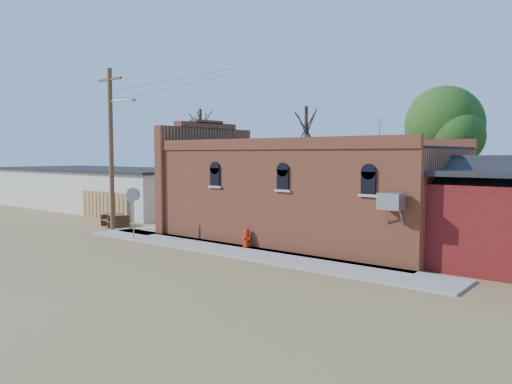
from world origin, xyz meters
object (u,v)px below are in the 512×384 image
Objects in this scene: brick_bar at (302,193)px; trash_barrel at (197,215)px; picnic_table at (115,218)px; utility_pole at (112,145)px; fire_hydrant at (247,238)px; stop_sign at (133,199)px.

brick_bar reaches higher than trash_barrel.
utility_pole is at bearing -22.23° from picnic_table.
utility_pole is 4.64m from picnic_table.
fire_hydrant is 1.02× the size of trash_barrel.
picnic_table is (-10.61, 0.49, -0.02)m from fire_hydrant.
stop_sign reaches higher than picnic_table.
trash_barrel reaches higher than picnic_table.
brick_bar is at bearing 97.06° from fire_hydrant.
utility_pole is (-9.79, -4.29, 2.43)m from brick_bar.
brick_bar reaches higher than fire_hydrant.
fire_hydrant is at bearing 13.72° from picnic_table.
brick_bar is 10.96m from utility_pole.
brick_bar is 1.82× the size of utility_pole.
utility_pole is 10.82× the size of fire_hydrant.
stop_sign is 1.27× the size of picnic_table.
utility_pole is 4.51m from stop_sign.
trash_barrel is at bearing 95.36° from stop_sign.
utility_pole reaches higher than stop_sign.
utility_pole is at bearing -156.31° from brick_bar.
fire_hydrant is 9.08m from trash_barrel.
brick_bar is at bearing 23.69° from utility_pole.
brick_bar is 8.11× the size of picnic_table.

